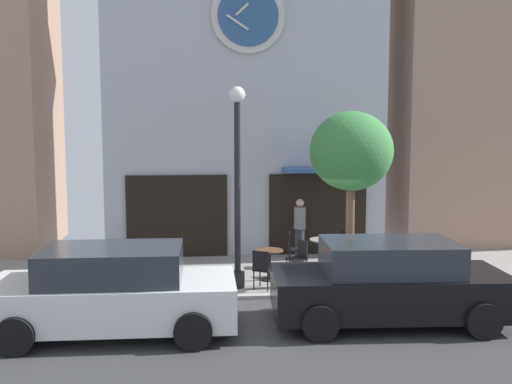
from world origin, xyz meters
name	(u,v)px	position (x,y,z in m)	size (l,w,h in m)	color
ground_plane	(319,314)	(0.00, -1.07, -0.02)	(25.17, 10.89, 0.13)	gray
clock_building	(245,50)	(-0.91, 5.48, 5.89)	(8.00, 3.54, 11.43)	#B2B2BC
neighbor_building_right	(483,9)	(6.57, 5.92, 7.26)	(5.54, 3.14, 14.52)	#9E7A66
street_lamp	(237,187)	(-1.46, 0.96, 2.30)	(0.36, 0.36, 4.53)	black
street_tree	(351,152)	(1.14, 0.96, 3.07)	(1.90, 1.71, 4.00)	brown
cafe_table_leftmost	(140,260)	(-3.70, 1.59, 0.54)	(0.75, 0.75, 0.74)	black
cafe_table_rightmost	(269,259)	(-0.66, 1.52, 0.50)	(0.66, 0.66, 0.74)	black
cafe_table_center	(324,247)	(0.89, 2.55, 0.55)	(0.75, 0.75, 0.76)	black
cafe_chair_corner	(293,247)	(0.12, 2.82, 0.53)	(0.44, 0.44, 0.90)	black
cafe_chair_outer	(142,253)	(-3.73, 2.41, 0.53)	(0.45, 0.45, 0.90)	black
cafe_chair_mid_row	(111,266)	(-4.31, 1.10, 0.53)	(0.53, 0.53, 0.90)	black
cafe_chair_near_lamp	(172,262)	(-2.95, 1.33, 0.53)	(0.48, 0.48, 0.90)	black
cafe_chair_left_end	(299,256)	(0.10, 1.74, 0.53)	(0.54, 0.54, 0.90)	black
cafe_chair_facing_street	(262,267)	(-0.92, 0.70, 0.53)	(0.55, 0.55, 0.90)	black
cafe_chair_near_tree	(344,244)	(1.54, 3.07, 0.53)	(0.55, 0.55, 0.90)	black
cafe_chair_curbside	(356,250)	(1.66, 2.28, 0.53)	(0.51, 0.51, 0.90)	black
pedestrian_grey	(300,228)	(0.45, 3.67, 0.86)	(0.37, 0.37, 1.67)	#2D2D38
parked_car_white	(113,292)	(-3.86, -1.83, 0.76)	(4.34, 2.09, 1.55)	white
parked_car_black	(389,283)	(1.16, -1.78, 0.76)	(4.39, 2.21, 1.55)	black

